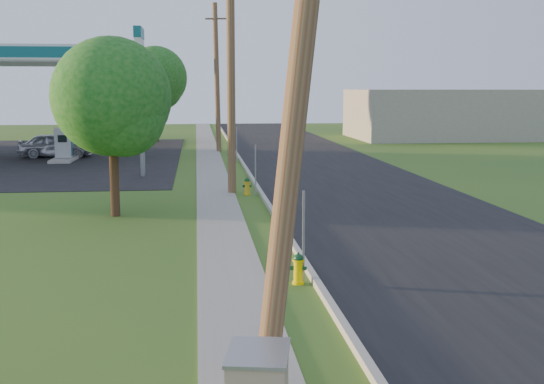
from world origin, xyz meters
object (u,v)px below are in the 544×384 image
object	(u,v)px
hydrant_mid	(247,186)
utility_pole_near	(303,34)
tree_verge	(115,101)
utility_pole_far	(217,77)
price_pylon	(140,59)
hydrant_far	(231,155)
fuel_pump_se	(76,143)
hydrant_near	(298,268)
utility_pole_mid	(231,66)
car_silver	(56,145)
fuel_pump_ne	(64,148)
tree_lot	(157,80)

from	to	relation	value
hydrant_mid	utility_pole_near	bearing A→B (deg)	-91.83
tree_verge	hydrant_mid	distance (m)	6.88
utility_pole_far	hydrant_mid	bearing A→B (deg)	-88.28
utility_pole_near	hydrant_mid	distance (m)	18.01
price_pylon	hydrant_far	size ratio (longest dim) A/B	9.34
utility_pole_far	fuel_pump_se	bearing A→B (deg)	-173.59
fuel_pump_se	hydrant_near	bearing A→B (deg)	-72.10
utility_pole_far	utility_pole_mid	bearing A→B (deg)	-90.00
hydrant_far	utility_pole_far	bearing A→B (deg)	94.98
utility_pole_mid	tree_verge	size ratio (longest dim) A/B	1.70
car_silver	utility_pole_far	bearing A→B (deg)	-76.50
fuel_pump_ne	fuel_pump_se	xyz separation A→B (m)	(0.00, 4.00, 0.00)
fuel_pump_se	hydrant_near	size ratio (longest dim) A/B	4.63
utility_pole_far	tree_verge	world-z (taller)	utility_pole_far
fuel_pump_se	price_pylon	xyz separation A→B (m)	(5.00, -11.50, 4.71)
hydrant_far	fuel_pump_ne	bearing A→B (deg)	172.78
utility_pole_near	fuel_pump_ne	xyz separation A→B (m)	(-8.90, 31.00, -4.08)
price_pylon	car_silver	bearing A→B (deg)	121.10
hydrant_mid	hydrant_far	distance (m)	12.37
utility_pole_near	price_pylon	distance (m)	23.83
utility_pole_mid	utility_pole_far	size ratio (longest dim) A/B	1.03
utility_pole_far	price_pylon	distance (m)	13.11
hydrant_mid	car_silver	xyz separation A→B (m)	(-10.33, 15.79, 0.39)
tree_lot	hydrant_mid	size ratio (longest dim) A/B	10.47
utility_pole_far	hydrant_near	xyz separation A→B (m)	(0.74, -30.83, -4.47)
fuel_pump_ne	hydrant_mid	bearing A→B (deg)	-55.11
utility_pole_far	tree_verge	bearing A→B (deg)	-99.89
utility_pole_far	fuel_pump_se	xyz separation A→B (m)	(-8.90, -1.00, -4.08)
price_pylon	tree_verge	distance (m)	10.19
fuel_pump_se	car_silver	distance (m)	1.97
utility_pole_far	hydrant_mid	xyz separation A→B (m)	(0.56, -18.56, -4.46)
tree_verge	tree_lot	size ratio (longest dim) A/B	0.79
tree_lot	hydrant_far	distance (m)	16.13
price_pylon	tree_lot	bearing A→B (deg)	91.15
utility_pole_far	tree_lot	size ratio (longest dim) A/B	1.30
fuel_pump_se	hydrant_far	bearing A→B (deg)	-28.83
tree_verge	utility_pole_near	bearing A→B (deg)	-73.72
price_pylon	hydrant_near	distance (m)	19.58
fuel_pump_ne	utility_pole_mid	bearing A→B (deg)	-55.60
price_pylon	fuel_pump_se	bearing A→B (deg)	113.50
price_pylon	hydrant_far	bearing A→B (deg)	54.84
utility_pole_mid	car_silver	world-z (taller)	utility_pole_mid
utility_pole_mid	hydrant_far	world-z (taller)	utility_pole_mid
fuel_pump_ne	hydrant_near	xyz separation A→B (m)	(9.64, -25.83, -0.38)
fuel_pump_se	hydrant_mid	size ratio (longest dim) A/B	4.59
price_pylon	utility_pole_far	bearing A→B (deg)	72.67
utility_pole_far	car_silver	world-z (taller)	utility_pole_far
price_pylon	hydrant_near	size ratio (longest dim) A/B	9.92
utility_pole_mid	price_pylon	size ratio (longest dim) A/B	1.43
utility_pole_mid	fuel_pump_ne	world-z (taller)	utility_pole_mid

